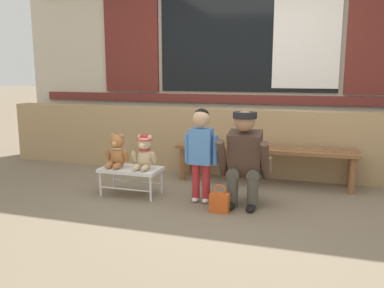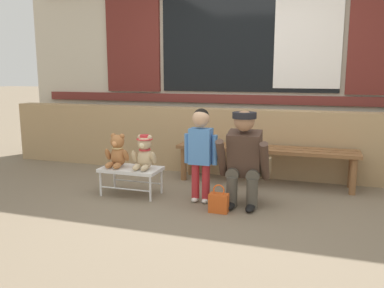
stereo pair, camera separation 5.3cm
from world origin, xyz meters
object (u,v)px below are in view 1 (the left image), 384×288
teddy_bear_with_hat (144,153)px  child_standing (201,145)px  teddy_bear_plain (117,152)px  handbag_on_ground (219,202)px  wooden_bench_long (264,153)px  adult_crouching (246,158)px  small_display_bench (131,171)px

teddy_bear_with_hat → child_standing: child_standing is taller
teddy_bear_plain → handbag_on_ground: bearing=-11.4°
wooden_bench_long → teddy_bear_plain: 1.72m
child_standing → adult_crouching: size_ratio=1.01×
teddy_bear_with_hat → small_display_bench: bearing=-179.2°
adult_crouching → handbag_on_ground: (-0.19, -0.28, -0.38)m
small_display_bench → handbag_on_ground: 1.08m
teddy_bear_with_hat → adult_crouching: adult_crouching is taller
wooden_bench_long → adult_crouching: 0.85m
teddy_bear_plain → adult_crouching: (1.39, 0.04, 0.02)m
teddy_bear_with_hat → child_standing: (0.62, -0.00, 0.12)m
teddy_bear_plain → adult_crouching: size_ratio=0.38×
small_display_bench → handbag_on_ground: bearing=-13.1°
teddy_bear_plain → child_standing: (0.94, -0.00, 0.13)m
wooden_bench_long → child_standing: 1.05m
wooden_bench_long → handbag_on_ground: (-0.27, -1.12, -0.28)m
small_display_bench → child_standing: 0.85m
wooden_bench_long → teddy_bear_plain: size_ratio=5.78×
small_display_bench → teddy_bear_plain: size_ratio=1.76×
adult_crouching → wooden_bench_long: bearing=84.5°
wooden_bench_long → teddy_bear_with_hat: (-1.15, -0.88, 0.10)m
adult_crouching → handbag_on_ground: size_ratio=3.49×
teddy_bear_with_hat → handbag_on_ground: size_ratio=1.34×
small_display_bench → child_standing: child_standing is taller
adult_crouching → small_display_bench: bearing=-178.0°
teddy_bear_plain → adult_crouching: bearing=1.7°
wooden_bench_long → adult_crouching: size_ratio=2.21×
teddy_bear_plain → teddy_bear_with_hat: size_ratio=1.00×
wooden_bench_long → handbag_on_ground: bearing=-103.6°
child_standing → adult_crouching: (0.44, 0.04, -0.11)m
adult_crouching → handbag_on_ground: 0.51m
child_standing → teddy_bear_with_hat: bearing=179.8°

